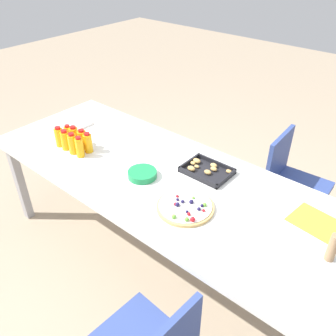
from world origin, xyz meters
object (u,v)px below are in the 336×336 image
(chair_far_right, at_px, (291,179))
(juice_bottle_5, at_px, (74,136))
(paper_folder, at_px, (317,223))
(juice_bottle_3, at_px, (80,147))
(juice_bottle_7, at_px, (88,143))
(plate_stack, at_px, (142,174))
(juice_bottle_1, at_px, (65,140))
(juice_bottle_6, at_px, (82,139))
(juice_bottle_4, at_px, (68,134))
(juice_bottle_2, at_px, (73,144))
(snack_tray, at_px, (206,170))
(cardboard_tube, at_px, (333,248))
(napkin_stack, at_px, (80,124))
(juice_bottle_0, at_px, (59,137))
(party_table, at_px, (159,181))
(fruit_pizza, at_px, (186,207))

(chair_far_right, distance_m, juice_bottle_5, 1.58)
(juice_bottle_5, xyz_separation_m, paper_folder, (1.61, 0.30, -0.06))
(juice_bottle_3, distance_m, juice_bottle_7, 0.07)
(chair_far_right, distance_m, plate_stack, 1.13)
(juice_bottle_1, height_order, juice_bottle_6, juice_bottle_1)
(juice_bottle_1, height_order, juice_bottle_4, juice_bottle_1)
(juice_bottle_2, relative_size, juice_bottle_5, 1.04)
(juice_bottle_6, xyz_separation_m, snack_tray, (0.82, 0.31, -0.05))
(juice_bottle_2, relative_size, juice_bottle_4, 1.15)
(cardboard_tube, bearing_deg, napkin_stack, 176.92)
(juice_bottle_0, relative_size, juice_bottle_5, 1.01)
(juice_bottle_5, height_order, napkin_stack, juice_bottle_5)
(party_table, distance_m, juice_bottle_2, 0.64)
(juice_bottle_7, relative_size, plate_stack, 0.81)
(juice_bottle_2, height_order, fruit_pizza, juice_bottle_2)
(juice_bottle_1, height_order, juice_bottle_2, juice_bottle_2)
(juice_bottle_4, height_order, plate_stack, juice_bottle_4)
(juice_bottle_4, relative_size, napkin_stack, 0.87)
(party_table, distance_m, juice_bottle_1, 0.72)
(juice_bottle_5, bearing_deg, party_table, 9.60)
(party_table, relative_size, juice_bottle_1, 16.79)
(cardboard_tube, bearing_deg, plate_stack, -175.81)
(party_table, xyz_separation_m, paper_folder, (0.92, 0.19, 0.06))
(juice_bottle_4, bearing_deg, fruit_pizza, -2.24)
(juice_bottle_5, relative_size, juice_bottle_7, 1.00)
(juice_bottle_4, bearing_deg, juice_bottle_0, -92.08)
(fruit_pizza, xyz_separation_m, paper_folder, (0.59, 0.35, -0.01))
(cardboard_tube, bearing_deg, juice_bottle_0, -174.39)
(juice_bottle_1, relative_size, juice_bottle_6, 1.01)
(party_table, relative_size, snack_tray, 8.29)
(party_table, height_order, plate_stack, plate_stack)
(juice_bottle_2, xyz_separation_m, juice_bottle_6, (-0.00, 0.08, -0.00))
(snack_tray, distance_m, napkin_stack, 1.12)
(snack_tray, bearing_deg, juice_bottle_4, -161.77)
(juice_bottle_3, height_order, juice_bottle_5, juice_bottle_3)
(party_table, height_order, juice_bottle_1, juice_bottle_1)
(plate_stack, distance_m, napkin_stack, 0.87)
(chair_far_right, relative_size, cardboard_tube, 5.56)
(party_table, bearing_deg, juice_bottle_3, -160.54)
(snack_tray, relative_size, plate_stack, 1.65)
(snack_tray, bearing_deg, paper_folder, -1.05)
(juice_bottle_3, bearing_deg, juice_bottle_7, 93.34)
(juice_bottle_0, relative_size, cardboard_tube, 0.97)
(juice_bottle_0, xyz_separation_m, juice_bottle_2, (0.15, -0.00, 0.00))
(juice_bottle_2, height_order, paper_folder, juice_bottle_2)
(snack_tray, bearing_deg, juice_bottle_7, -157.20)
(party_table, relative_size, juice_bottle_4, 18.48)
(juice_bottle_0, xyz_separation_m, fruit_pizza, (1.09, 0.03, -0.06))
(juice_bottle_1, relative_size, snack_tray, 0.49)
(juice_bottle_4, xyz_separation_m, juice_bottle_6, (0.15, 0.01, 0.01))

